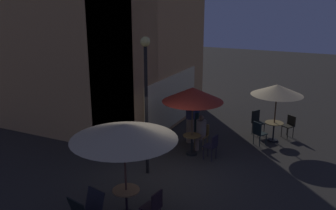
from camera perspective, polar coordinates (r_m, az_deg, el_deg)
ground_plane at (r=11.04m, az=-1.79°, el=-12.34°), size 60.00×60.00×0.00m
cafe_building at (r=15.01m, az=-11.81°, el=14.54°), size 6.62×9.10×9.80m
street_lamp_near_corner at (r=10.75m, az=-3.45°, el=2.93°), size 0.29×0.29×4.26m
cafe_table_0 at (r=12.85m, az=3.73°, el=-5.70°), size 0.62×0.62×0.71m
cafe_table_1 at (r=14.52m, az=16.19°, el=-3.45°), size 0.69×0.69×0.75m
cafe_table_2 at (r=9.50m, az=-6.53°, el=-14.09°), size 0.68×0.68×0.72m
patio_umbrella_0 at (r=12.31m, az=3.88°, el=1.61°), size 2.09×2.09×2.42m
patio_umbrella_1 at (r=14.10m, az=16.67°, el=2.24°), size 1.92×1.92×2.23m
patio_umbrella_2 at (r=8.75m, az=-6.89°, el=-4.30°), size 2.59×2.59×2.42m
cafe_chair_0 at (r=12.44m, az=6.91°, el=-6.18°), size 0.46×0.46×0.89m
cafe_chair_1 at (r=13.48m, az=5.36°, el=-4.42°), size 0.48×0.48×0.86m
cafe_chair_2 at (r=13.97m, az=13.97°, el=-4.03°), size 0.56×0.56×0.91m
cafe_chair_3 at (r=15.12m, az=18.44°, el=-2.84°), size 0.54×0.54×0.87m
cafe_chair_4 at (r=15.06m, az=13.74°, el=-2.31°), size 0.57×0.57×0.97m
cafe_chair_5 at (r=9.02m, az=-2.24°, el=-15.36°), size 0.46×0.46×0.93m
patron_seated_0 at (r=13.30m, az=5.11°, el=-3.88°), size 0.55×0.40×1.24m
patron_standing_1 at (r=14.67m, az=4.30°, el=-1.27°), size 0.34×0.34×1.69m
patron_standing_2 at (r=13.75m, az=3.52°, el=-2.36°), size 0.35×0.35×1.75m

